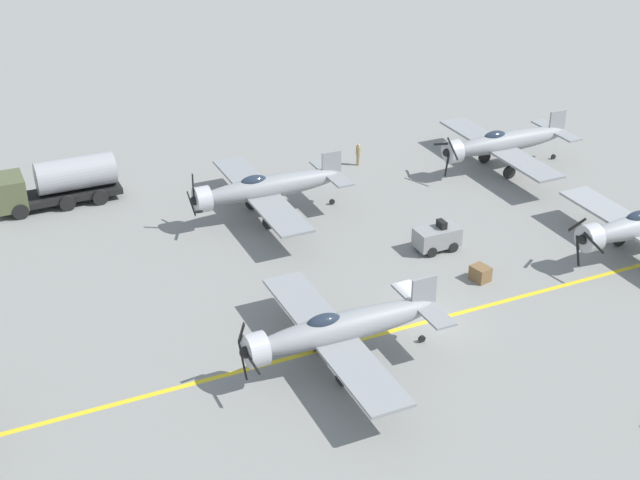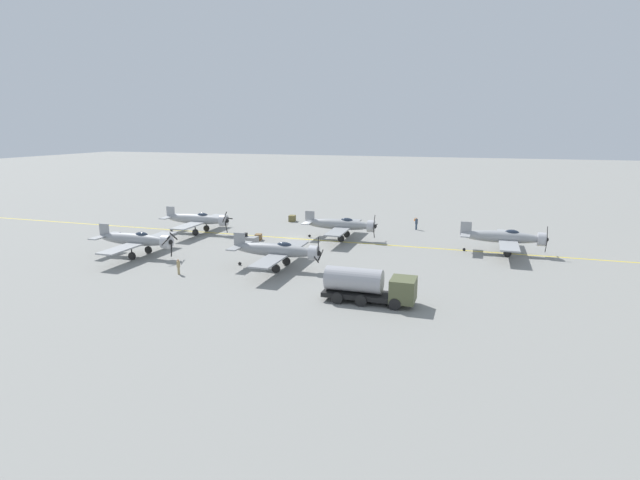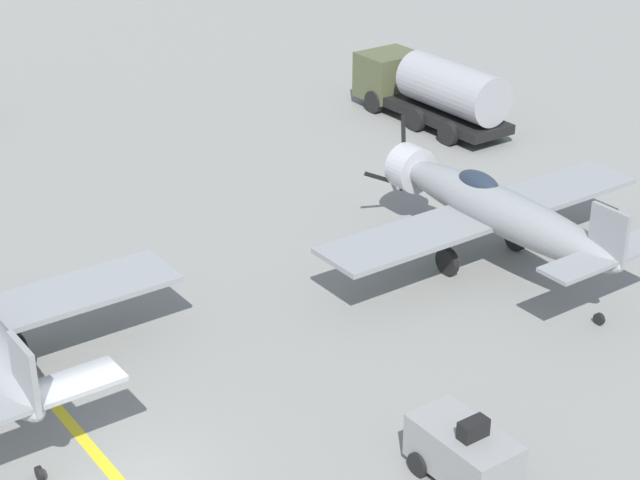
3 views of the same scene
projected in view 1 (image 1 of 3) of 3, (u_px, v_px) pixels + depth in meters
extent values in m
plane|color=gray|center=(423.00, 323.00, 45.07)|extent=(400.00, 400.00, 0.00)
cube|color=yellow|center=(423.00, 323.00, 45.07)|extent=(0.30, 160.00, 0.01)
ellipsoid|color=gray|center=(508.00, 141.00, 61.50)|extent=(1.50, 9.50, 1.42)
cylinder|color=#B7B7BC|center=(453.00, 151.00, 59.86)|extent=(1.57, 0.90, 1.58)
ellipsoid|color=#232D3D|center=(495.00, 136.00, 60.82)|extent=(0.80, 1.70, 0.76)
cube|color=gray|center=(498.00, 148.00, 61.38)|extent=(12.00, 2.10, 0.16)
cube|color=gray|center=(556.00, 130.00, 62.94)|extent=(4.40, 1.10, 0.12)
cube|color=gray|center=(557.00, 122.00, 62.63)|extent=(0.14, 1.30, 1.60)
sphere|color=black|center=(447.00, 153.00, 59.68)|extent=(0.56, 0.56, 0.56)
cube|color=black|center=(441.00, 144.00, 60.18)|extent=(1.68, 0.06, 0.77)
cube|color=black|center=(453.00, 149.00, 58.87)|extent=(1.46, 0.06, 1.20)
cube|color=black|center=(447.00, 165.00, 59.98)|extent=(0.40, 0.06, 1.75)
cylinder|color=black|center=(510.00, 164.00, 60.47)|extent=(0.14, 0.14, 1.26)
cylinder|color=black|center=(509.00, 172.00, 60.77)|extent=(0.22, 0.90, 0.90)
cylinder|color=black|center=(485.00, 149.00, 62.88)|extent=(0.14, 0.14, 1.26)
cylinder|color=black|center=(484.00, 157.00, 63.18)|extent=(0.22, 0.90, 0.90)
cylinder|color=black|center=(553.00, 157.00, 63.91)|extent=(0.12, 0.36, 0.36)
cylinder|color=#B7B7BC|center=(590.00, 238.00, 48.85)|extent=(1.58, 0.90, 1.58)
ellipsoid|color=#232D3D|center=(639.00, 217.00, 49.81)|extent=(0.80, 1.70, 0.76)
sphere|color=black|center=(583.00, 239.00, 48.67)|extent=(0.56, 0.56, 0.56)
cube|color=black|center=(577.00, 225.00, 48.85)|extent=(1.30, 0.06, 1.37)
cube|color=black|center=(594.00, 243.00, 47.89)|extent=(1.73, 0.06, 0.54)
cube|color=black|center=(578.00, 251.00, 49.26)|extent=(0.63, 0.06, 1.72)
cylinder|color=black|center=(621.00, 229.00, 51.87)|extent=(0.14, 0.14, 1.26)
cylinder|color=black|center=(619.00, 239.00, 52.16)|extent=(0.22, 0.90, 0.90)
ellipsoid|color=gray|center=(346.00, 326.00, 41.08)|extent=(1.50, 9.50, 1.42)
cylinder|color=#B7B7BC|center=(256.00, 350.00, 39.44)|extent=(1.58, 0.90, 1.58)
ellipsoid|color=#232D3D|center=(324.00, 322.00, 40.40)|extent=(0.80, 1.70, 0.76)
cube|color=gray|center=(331.00, 336.00, 40.96)|extent=(12.00, 2.10, 0.16)
cube|color=gray|center=(423.00, 304.00, 42.51)|extent=(4.40, 1.10, 0.12)
cube|color=gray|center=(424.00, 292.00, 42.21)|extent=(0.14, 1.30, 1.60)
sphere|color=black|center=(246.00, 352.00, 39.26)|extent=(0.56, 0.56, 0.56)
cube|color=black|center=(241.00, 333.00, 39.25)|extent=(1.00, 0.06, 1.59)
cube|color=black|center=(253.00, 363.00, 38.55)|extent=(1.75, 0.06, 0.14)
cube|color=black|center=(243.00, 361.00, 39.96)|extent=(1.00, 0.06, 1.59)
cylinder|color=black|center=(345.00, 365.00, 40.05)|extent=(0.14, 0.14, 1.26)
cylinder|color=black|center=(345.00, 376.00, 40.34)|extent=(0.22, 0.90, 0.90)
cylinder|color=black|center=(318.00, 331.00, 42.46)|extent=(0.14, 0.14, 1.26)
cylinder|color=black|center=(318.00, 342.00, 42.75)|extent=(0.22, 0.90, 0.90)
cylinder|color=black|center=(422.00, 339.00, 43.48)|extent=(0.12, 0.36, 0.36)
ellipsoid|color=gray|center=(271.00, 186.00, 54.85)|extent=(1.50, 9.50, 1.42)
cylinder|color=#B7B7BC|center=(202.00, 199.00, 53.21)|extent=(1.57, 0.90, 1.58)
ellipsoid|color=#232D3D|center=(254.00, 181.00, 54.16)|extent=(0.80, 1.70, 0.76)
cube|color=gray|center=(260.00, 194.00, 54.73)|extent=(12.00, 2.10, 0.16)
cube|color=gray|center=(331.00, 173.00, 56.28)|extent=(4.40, 1.10, 0.12)
cube|color=gray|center=(331.00, 164.00, 55.98)|extent=(0.14, 1.30, 1.60)
sphere|color=black|center=(194.00, 201.00, 53.02)|extent=(0.56, 0.56, 0.56)
cube|color=black|center=(199.00, 212.00, 52.57)|extent=(1.64, 0.06, 0.89)
cube|color=black|center=(191.00, 203.00, 53.84)|extent=(1.53, 0.06, 1.10)
cube|color=black|center=(193.00, 187.00, 52.67)|extent=(0.27, 0.06, 1.76)
cylinder|color=black|center=(269.00, 213.00, 53.82)|extent=(0.14, 0.14, 1.26)
cylinder|color=black|center=(270.00, 222.00, 54.11)|extent=(0.22, 0.90, 0.90)
cylinder|color=black|center=(252.00, 194.00, 56.23)|extent=(0.14, 0.14, 1.26)
cylinder|color=black|center=(252.00, 203.00, 56.52)|extent=(0.22, 0.90, 0.90)
cylinder|color=black|center=(332.00, 202.00, 57.25)|extent=(0.12, 0.36, 0.36)
cube|color=black|center=(57.00, 195.00, 57.07)|extent=(2.25, 8.00, 0.40)
cube|color=#515638|center=(7.00, 192.00, 55.60)|extent=(2.50, 2.08, 2.00)
cylinder|color=#9E9EA3|center=(76.00, 173.00, 56.95)|extent=(2.10, 4.96, 2.10)
cylinder|color=black|center=(20.00, 212.00, 55.26)|extent=(0.30, 1.00, 1.00)
cylinder|color=black|center=(15.00, 197.00, 57.17)|extent=(0.30, 1.00, 1.00)
cylinder|color=black|center=(67.00, 203.00, 56.32)|extent=(0.30, 1.00, 1.00)
cylinder|color=black|center=(61.00, 189.00, 58.23)|extent=(0.30, 1.00, 1.00)
cylinder|color=black|center=(100.00, 197.00, 57.09)|extent=(0.30, 1.00, 1.00)
cylinder|color=black|center=(92.00, 184.00, 59.00)|extent=(0.30, 1.00, 1.00)
cube|color=gray|center=(437.00, 237.00, 51.61)|extent=(1.40, 2.60, 1.10)
cube|color=black|center=(442.00, 224.00, 51.35)|extent=(0.70, 0.36, 0.44)
cylinder|color=black|center=(432.00, 252.00, 51.04)|extent=(0.20, 0.60, 0.60)
cylinder|color=black|center=(420.00, 242.00, 52.14)|extent=(0.20, 0.60, 0.60)
cylinder|color=black|center=(453.00, 247.00, 51.56)|extent=(0.20, 0.60, 0.60)
cylinder|color=black|center=(441.00, 237.00, 52.66)|extent=(0.20, 0.60, 0.60)
cylinder|color=tan|center=(358.00, 160.00, 62.84)|extent=(0.24, 0.24, 0.77)
cylinder|color=tan|center=(358.00, 151.00, 62.51)|extent=(0.35, 0.35, 0.64)
sphere|color=tan|center=(358.00, 145.00, 62.31)|extent=(0.21, 0.21, 0.21)
cube|color=brown|center=(480.00, 273.00, 48.65)|extent=(1.15, 1.03, 0.83)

